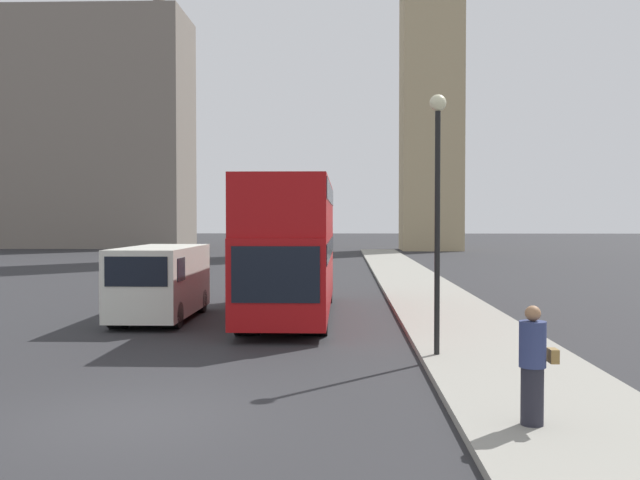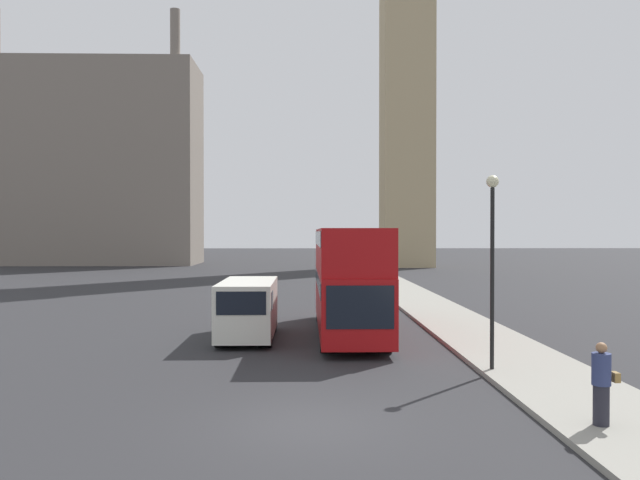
{
  "view_description": "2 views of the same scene",
  "coord_description": "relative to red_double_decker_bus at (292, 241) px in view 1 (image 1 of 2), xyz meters",
  "views": [
    {
      "loc": [
        3.33,
        -10.87,
        3.08
      ],
      "look_at": [
        2.59,
        11.28,
        2.45
      ],
      "focal_mm": 40.0,
      "sensor_mm": 36.0,
      "label": 1
    },
    {
      "loc": [
        -0.07,
        -13.33,
        4.12
      ],
      "look_at": [
        0.73,
        21.28,
        3.71
      ],
      "focal_mm": 35.0,
      "sensor_mm": 36.0,
      "label": 2
    }
  ],
  "objects": [
    {
      "name": "pedestrian",
      "position": [
        4.37,
        -12.42,
        -1.39
      ],
      "size": [
        0.54,
        0.38,
        1.71
      ],
      "color": "#23232D",
      "rests_on": "sidewalk_strip"
    },
    {
      "name": "red_double_decker_bus",
      "position": [
        0.0,
        0.0,
        0.0
      ],
      "size": [
        2.51,
        10.7,
        4.27
      ],
      "color": "#A80F11",
      "rests_on": "ground_plane"
    },
    {
      "name": "building_block_distant",
      "position": [
        -28.81,
        56.68,
        10.62
      ],
      "size": [
        25.85,
        10.17,
        31.65
      ],
      "color": "slate",
      "rests_on": "ground_plane"
    },
    {
      "name": "white_van",
      "position": [
        -3.96,
        -1.03,
        -1.18
      ],
      "size": [
        2.06,
        5.25,
        2.25
      ],
      "color": "silver",
      "rests_on": "ground_plane"
    },
    {
      "name": "street_lamp",
      "position": [
        3.69,
        -7.11,
        1.47
      ],
      "size": [
        0.36,
        0.36,
        5.64
      ],
      "color": "black",
      "rests_on": "sidewalk_strip"
    },
    {
      "name": "sidewalk_strip",
      "position": [
        5.02,
        -11.75,
        -2.32
      ],
      "size": [
        3.38,
        120.0,
        0.15
      ],
      "color": "gray",
      "rests_on": "ground_plane"
    },
    {
      "name": "ground_plane",
      "position": [
        -1.67,
        -11.75,
        -2.39
      ],
      "size": [
        300.0,
        300.0,
        0.0
      ],
      "primitive_type": "plane",
      "color": "#28282B"
    }
  ]
}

